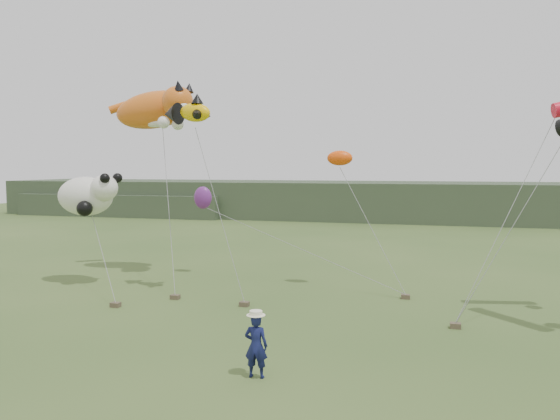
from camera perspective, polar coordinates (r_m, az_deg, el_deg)
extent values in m
plane|color=#385123|center=(17.23, -0.79, -14.70)|extent=(120.00, 120.00, 0.00)
cube|color=#2D3D28|center=(60.89, 11.18, 0.98)|extent=(90.00, 12.00, 4.00)
cube|color=#2D3D28|center=(67.33, -15.42, 0.60)|extent=(25.00, 8.00, 2.50)
imported|color=#131747|center=(15.12, -2.52, -13.99)|extent=(0.65, 0.44, 1.74)
cube|color=brown|center=(24.16, -10.90, -8.91)|extent=(0.37, 0.30, 0.19)
cube|color=brown|center=(22.60, -3.75, -9.77)|extent=(0.37, 0.30, 0.19)
cube|color=brown|center=(20.58, 17.86, -11.42)|extent=(0.37, 0.30, 0.19)
cube|color=brown|center=(23.40, -16.81, -9.46)|extent=(0.37, 0.30, 0.19)
cube|color=brown|center=(24.38, 12.99, -8.82)|extent=(0.37, 0.30, 0.19)
ellipsoid|color=#D56118|center=(30.05, -12.95, 10.16)|extent=(4.70, 2.60, 2.52)
sphere|color=#D56118|center=(28.50, -10.65, 11.05)|extent=(1.58, 1.58, 1.58)
cone|color=black|center=(28.09, -10.59, 12.68)|extent=(0.49, 0.60, 0.59)
cone|color=black|center=(28.81, -9.48, 12.49)|extent=(0.49, 0.57, 0.56)
sphere|color=white|center=(28.08, -10.23, 10.43)|extent=(0.79, 0.79, 0.79)
ellipsoid|color=white|center=(29.68, -12.87, 8.87)|extent=(1.55, 0.77, 0.48)
sphere|color=white|center=(28.17, -12.08, 8.95)|extent=(0.62, 0.62, 0.62)
sphere|color=white|center=(29.19, -10.63, 8.81)|extent=(0.62, 0.62, 0.62)
cylinder|color=#D56118|center=(31.83, -16.03, 10.42)|extent=(1.64, 1.20, 0.95)
ellipsoid|color=#FFC105|center=(24.51, -8.87, 10.03)|extent=(1.69, 0.95, 0.96)
cone|color=black|center=(25.36, -11.29, 9.81)|extent=(0.93, 1.11, 0.98)
cone|color=black|center=(24.53, -8.65, 11.44)|extent=(0.54, 0.54, 0.44)
cone|color=black|center=(23.87, -8.69, 9.92)|extent=(0.58, 0.61, 0.44)
cone|color=black|center=(24.86, -7.64, 9.71)|extent=(0.58, 0.61, 0.44)
ellipsoid|color=white|center=(27.98, -19.66, 1.37)|extent=(2.83, 1.88, 1.88)
sphere|color=white|center=(27.00, -17.88, 2.20)|extent=(1.26, 1.26, 1.26)
sphere|color=black|center=(26.46, -17.84, 3.18)|extent=(0.46, 0.46, 0.46)
sphere|color=black|center=(27.15, -16.62, 3.24)|extent=(0.46, 0.46, 0.46)
sphere|color=black|center=(27.03, -19.74, 0.15)|extent=(0.73, 0.73, 0.73)
sphere|color=black|center=(28.75, -20.64, 0.58)|extent=(0.73, 0.73, 0.73)
ellipsoid|color=#F64D0A|center=(25.48, 6.26, 5.42)|extent=(1.19, 0.69, 0.69)
ellipsoid|color=#6B257D|center=(28.90, -8.07, 1.28)|extent=(0.97, 0.64, 1.18)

